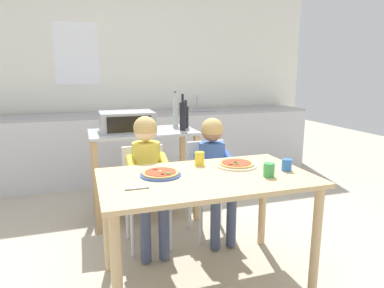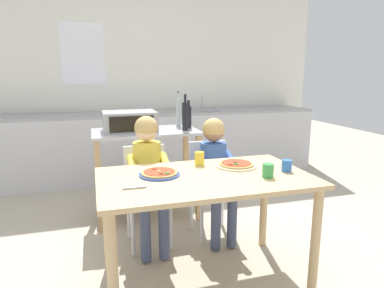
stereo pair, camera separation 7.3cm
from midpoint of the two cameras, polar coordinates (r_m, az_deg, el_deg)
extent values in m
plane|color=#B7AD99|center=(3.51, -3.34, -11.88)|extent=(11.36, 11.36, 0.00)
cube|color=white|center=(4.94, -8.29, 11.11)|extent=(5.27, 0.12, 2.70)
cube|color=white|center=(4.83, -17.50, 14.24)|extent=(0.56, 0.01, 0.80)
cube|color=silver|center=(4.64, -7.22, -0.36)|extent=(4.75, 0.60, 0.86)
cube|color=#9E9EA3|center=(4.57, -7.37, 5.10)|extent=(4.75, 0.60, 0.03)
cube|color=gray|center=(4.77, 2.58, 5.64)|extent=(0.40, 0.33, 0.02)
cylinder|color=#B7BABF|center=(4.87, 2.13, 6.98)|extent=(0.02, 0.02, 0.20)
cube|color=#B7BABF|center=(3.27, -7.19, 2.05)|extent=(1.00, 0.56, 0.02)
cube|color=tan|center=(3.41, -6.94, -7.17)|extent=(0.92, 0.51, 0.02)
cube|color=tan|center=(3.10, -14.73, -7.12)|extent=(0.05, 0.05, 0.85)
cube|color=tan|center=(3.25, 1.79, -5.82)|extent=(0.05, 0.05, 0.85)
cube|color=tan|center=(3.56, -15.00, -4.66)|extent=(0.05, 0.05, 0.85)
cube|color=tan|center=(3.69, -0.52, -3.64)|extent=(0.05, 0.05, 0.85)
cube|color=#999BA0|center=(3.24, -9.83, 3.79)|extent=(0.49, 0.35, 0.19)
cube|color=black|center=(3.06, -9.43, 3.33)|extent=(0.39, 0.01, 0.14)
cylinder|color=black|center=(3.09, -6.22, 2.45)|extent=(0.02, 0.01, 0.02)
cylinder|color=black|center=(3.24, -0.50, 4.67)|extent=(0.06, 0.06, 0.27)
cylinder|color=black|center=(3.22, -0.50, 7.63)|extent=(0.02, 0.02, 0.07)
cylinder|color=black|center=(3.22, -0.51, 8.33)|extent=(0.03, 0.03, 0.01)
cylinder|color=#ADB7B2|center=(3.49, -1.70, 5.48)|extent=(0.05, 0.05, 0.30)
cylinder|color=#ADB7B2|center=(3.48, -1.72, 8.30)|extent=(0.02, 0.02, 0.04)
cylinder|color=black|center=(3.47, -1.73, 8.77)|extent=(0.02, 0.02, 0.01)
cylinder|color=black|center=(3.37, 0.03, 4.52)|extent=(0.06, 0.06, 0.22)
cylinder|color=black|center=(3.35, 0.03, 6.78)|extent=(0.03, 0.03, 0.05)
cylinder|color=black|center=(3.35, 0.03, 7.32)|extent=(0.03, 0.03, 0.01)
cube|color=tan|center=(2.22, 3.15, -5.74)|extent=(1.37, 0.80, 0.03)
cylinder|color=tan|center=(1.96, -12.11, -20.84)|extent=(0.06, 0.06, 0.73)
cylinder|color=tan|center=(2.37, 20.92, -15.23)|extent=(0.06, 0.06, 0.73)
cylinder|color=tan|center=(2.56, -13.35, -12.71)|extent=(0.06, 0.06, 0.73)
cylinder|color=tan|center=(2.89, 12.74, -9.74)|extent=(0.06, 0.06, 0.73)
cube|color=silver|center=(2.81, -6.65, -8.51)|extent=(0.36, 0.36, 0.04)
cube|color=silver|center=(2.90, -7.29, -3.91)|extent=(0.34, 0.03, 0.38)
cylinder|color=silver|center=(2.78, -2.86, -13.54)|extent=(0.03, 0.03, 0.42)
cylinder|color=silver|center=(2.74, -9.17, -14.15)|extent=(0.03, 0.03, 0.42)
cylinder|color=silver|center=(3.05, -4.21, -11.18)|extent=(0.03, 0.03, 0.42)
cylinder|color=silver|center=(3.01, -9.92, -11.68)|extent=(0.03, 0.03, 0.42)
cube|color=silver|center=(2.97, 4.25, -7.30)|extent=(0.36, 0.36, 0.04)
cube|color=silver|center=(3.05, 3.24, -2.99)|extent=(0.34, 0.03, 0.38)
cylinder|color=silver|center=(2.97, 7.98, -11.91)|extent=(0.03, 0.03, 0.42)
cylinder|color=silver|center=(2.87, 2.38, -12.70)|extent=(0.03, 0.03, 0.42)
cylinder|color=silver|center=(3.23, 5.77, -9.87)|extent=(0.03, 0.03, 0.42)
cylinder|color=silver|center=(3.13, 0.59, -10.50)|extent=(0.03, 0.03, 0.42)
cube|color=#424C6B|center=(2.68, -4.66, -8.60)|extent=(0.10, 0.30, 0.10)
cylinder|color=#424C6B|center=(2.65, -3.97, -14.42)|extent=(0.08, 0.08, 0.44)
cube|color=#424C6B|center=(2.65, -7.65, -8.86)|extent=(0.10, 0.30, 0.10)
cylinder|color=#424C6B|center=(2.63, -7.05, -14.73)|extent=(0.08, 0.08, 0.44)
cylinder|color=yellow|center=(2.65, -3.65, -3.33)|extent=(0.06, 0.26, 0.15)
cylinder|color=yellow|center=(2.61, -9.24, -3.72)|extent=(0.06, 0.26, 0.15)
cylinder|color=yellow|center=(2.73, -6.77, -3.79)|extent=(0.22, 0.22, 0.40)
sphere|color=beige|center=(2.67, -6.93, 2.39)|extent=(0.18, 0.18, 0.18)
sphere|color=tan|center=(2.66, -6.94, 2.73)|extent=(0.19, 0.19, 0.19)
cube|color=#424C6B|center=(2.86, 6.58, -7.28)|extent=(0.10, 0.30, 0.10)
cylinder|color=#424C6B|center=(2.84, 7.51, -12.69)|extent=(0.08, 0.08, 0.44)
cube|color=#424C6B|center=(2.81, 3.92, -7.58)|extent=(0.10, 0.30, 0.10)
cylinder|color=#424C6B|center=(2.79, 4.80, -13.09)|extent=(0.08, 0.08, 0.44)
cylinder|color=#3D60A8|center=(2.85, 7.48, -2.85)|extent=(0.06, 0.26, 0.15)
cylinder|color=#3D60A8|center=(2.76, 2.53, -3.26)|extent=(0.06, 0.26, 0.15)
cylinder|color=#3D60A8|center=(2.90, 4.31, -3.24)|extent=(0.22, 0.22, 0.36)
sphere|color=#A37556|center=(2.84, 4.40, 2.17)|extent=(0.18, 0.18, 0.18)
sphere|color=tan|center=(2.84, 4.41, 2.49)|extent=(0.19, 0.19, 0.19)
cylinder|color=#3356B7|center=(2.23, -4.58, -5.13)|extent=(0.27, 0.27, 0.01)
cylinder|color=tan|center=(2.22, -4.59, -4.84)|extent=(0.24, 0.24, 0.01)
cylinder|color=#B23D23|center=(2.22, -4.59, -4.64)|extent=(0.20, 0.20, 0.00)
cylinder|color=maroon|center=(2.27, -5.47, -4.16)|extent=(0.03, 0.03, 0.01)
cylinder|color=#386628|center=(2.17, -3.28, -4.94)|extent=(0.03, 0.03, 0.01)
cylinder|color=#DBC666|center=(2.21, -4.66, -4.59)|extent=(0.02, 0.02, 0.01)
cylinder|color=#563319|center=(2.16, -4.27, -4.99)|extent=(0.03, 0.03, 0.01)
cylinder|color=beige|center=(2.45, 8.30, -3.61)|extent=(0.29, 0.29, 0.01)
cylinder|color=tan|center=(2.45, 8.31, -3.34)|extent=(0.25, 0.25, 0.01)
cylinder|color=#B23D23|center=(2.44, 8.32, -3.16)|extent=(0.21, 0.21, 0.00)
cylinder|color=maroon|center=(2.38, 7.34, -3.45)|extent=(0.03, 0.03, 0.01)
cylinder|color=#386628|center=(2.40, 8.34, -3.37)|extent=(0.03, 0.03, 0.01)
cylinder|color=#563319|center=(2.44, 8.16, -3.06)|extent=(0.03, 0.03, 0.01)
cylinder|color=yellow|center=(2.45, 2.12, -2.46)|extent=(0.07, 0.07, 0.10)
cylinder|color=green|center=(2.23, 13.60, -4.37)|extent=(0.07, 0.07, 0.09)
cylinder|color=blue|center=(2.39, 16.50, -3.52)|extent=(0.07, 0.07, 0.08)
cylinder|color=#B7BABF|center=(1.99, -8.63, -7.33)|extent=(0.14, 0.01, 0.01)
camera|label=1|loc=(0.04, -89.15, 0.18)|focal=31.66mm
camera|label=2|loc=(0.04, 90.85, -0.18)|focal=31.66mm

